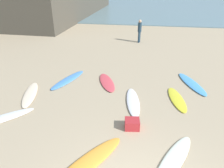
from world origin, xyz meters
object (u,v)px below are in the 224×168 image
Objects in this scene: surfboard_0 at (68,80)px; beachgoer_near at (140,30)px; surfboard_1 at (107,82)px; beach_cooler at (132,124)px; surfboard_3 at (177,99)px; surfboard_5 at (174,159)px; surfboard_6 at (89,162)px; surfboard_8 at (192,84)px; surfboard_4 at (30,94)px; surfboard_2 at (133,102)px.

surfboard_0 is 1.42× the size of beachgoer_near.
beach_cooler is at bearing 91.77° from surfboard_1.
surfboard_3 is at bearing 6.90° from surfboard_0.
surfboard_1 is at bearing 19.64° from surfboard_0.
surfboard_5 is 0.88× the size of surfboard_6.
surfboard_3 is 0.83× the size of surfboard_8.
surfboard_0 is 1.99m from surfboard_4.
surfboard_2 reaches higher than surfboard_5.
beachgoer_near is (-2.82, 6.92, 0.91)m from surfboard_8.
beach_cooler reaches higher than surfboard_5.
beachgoer_near is (0.79, 12.32, 0.91)m from surfboard_6.
surfboard_3 is 0.90× the size of surfboard_4.
surfboard_2 is 3.15m from surfboard_5.
surfboard_3 is at bearing -173.17° from surfboard_2.
beach_cooler is at bearing -24.74° from surfboard_0.
surfboard_1 is 5.19m from surfboard_5.
surfboard_2 is at bearing 142.65° from surfboard_5.
beachgoer_near reaches higher than surfboard_2.
surfboard_0 is 1.21× the size of surfboard_3.
surfboard_2 is at bearing -174.18° from surfboard_3.
surfboard_8 is 1.42× the size of beachgoer_near.
surfboard_8 reaches higher than surfboard_5.
surfboard_0 is at bearing -141.83° from surfboard_4.
surfboard_2 is 1.12× the size of surfboard_3.
surfboard_4 is at bearing 167.67° from beachgoer_near.
surfboard_8 is (7.05, 2.16, -0.00)m from surfboard_4.
surfboard_2 is at bearing 108.29° from surfboard_1.
beach_cooler is (0.08, -1.63, 0.12)m from surfboard_2.
surfboard_0 is at bearing -21.35° from surfboard_1.
surfboard_1 is at bearing 148.85° from surfboard_5.
surfboard_0 reaches higher than surfboard_4.
surfboard_3 is 0.89× the size of surfboard_5.
surfboard_4 reaches higher than surfboard_1.
surfboard_4 reaches higher than surfboard_8.
surfboard_1 is 7.56m from beachgoer_near.
surfboard_2 is at bearing 19.40° from surfboard_8.
surfboard_8 is at bearing 55.40° from beach_cooler.
beach_cooler is (3.37, -3.17, 0.12)m from surfboard_0.
surfboard_0 is 1.93m from surfboard_1.
surfboard_5 is 5.09m from surfboard_8.
beachgoer_near reaches higher than surfboard_6.
surfboard_8 reaches higher than surfboard_1.
surfboard_6 is (2.32, -4.87, -0.00)m from surfboard_0.
surfboard_5 is (5.75, -2.76, -0.00)m from surfboard_4.
surfboard_6 reaches higher than surfboard_8.
surfboard_4 is at bearing -7.63° from surfboard_2.
surfboard_4 is 7.37m from surfboard_8.
surfboard_4 is at bearing 6.25° from surfboard_1.
beach_cooler reaches higher than surfboard_0.
surfboard_3 is at bearing 86.98° from surfboard_6.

